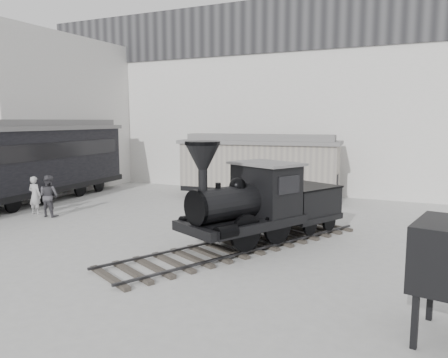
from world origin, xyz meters
The scene contains 8 objects.
ground centered at (0.00, 0.00, 0.00)m, with size 90.00×90.00×0.00m, color #9E9E9B.
north_wall centered at (0.00, 14.98, 5.55)m, with size 34.00×2.51×11.00m.
west_pavilion centered at (-14.50, 9.96, 4.49)m, with size 7.00×12.11×9.00m.
locomotive centered at (2.30, 3.21, 1.28)m, with size 6.23×9.78×3.47m.
boxcar centered at (-0.71, 11.36, 1.82)m, with size 8.71×3.55×3.47m.
passenger_coach centered at (-10.92, 4.75, 2.16)m, with size 4.19×14.82×3.92m.
visitor_a centered at (-8.42, 3.42, 0.86)m, with size 0.63×0.41×1.73m, color #BCBCBC.
visitor_b centered at (-7.53, 3.38, 0.92)m, with size 0.89×0.70×1.84m, color #49474D.
Camera 1 is at (7.36, -10.43, 4.18)m, focal length 35.00 mm.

